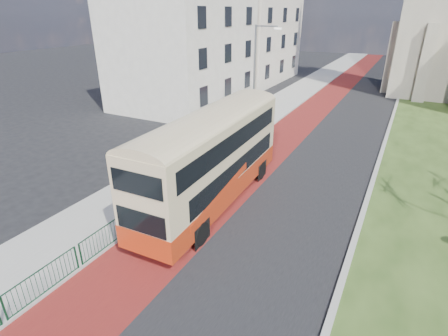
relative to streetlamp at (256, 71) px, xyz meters
The scene contains 11 objects.
ground 19.08m from the streetlamp, 76.42° to the right, with size 160.00×160.00×0.00m, color black.
road_carriageway 7.70m from the streetlamp, 18.88° to the left, with size 9.00×120.00×0.01m, color black.
bus_lane 5.91m from the streetlamp, 32.43° to the left, with size 3.40×120.00×0.01m, color #591414.
pavement_west 5.00m from the streetlamp, 108.07° to the left, with size 4.00×120.00×0.12m, color gray.
kerb_west 5.13m from the streetlamp, 56.03° to the left, with size 0.25×120.00×0.13m, color #999993.
kerb_east 12.07m from the streetlamp, 20.95° to the left, with size 0.25×80.00×0.13m, color #999993.
pedestrian_railing 14.64m from the streetlamp, 84.30° to the right, with size 0.07×24.00×1.12m.
street_block_near 10.62m from the streetlamp, 157.49° to the left, with size 10.30×14.30×13.00m.
street_block_far 22.24m from the streetlamp, 115.76° to the left, with size 10.30×16.30×11.50m.
streetlamp is the anchor object (origin of this frame).
bus 13.84m from the streetlamp, 75.69° to the right, with size 2.88×11.19×4.65m.
Camera 1 is at (6.91, -8.97, 9.09)m, focal length 28.00 mm.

